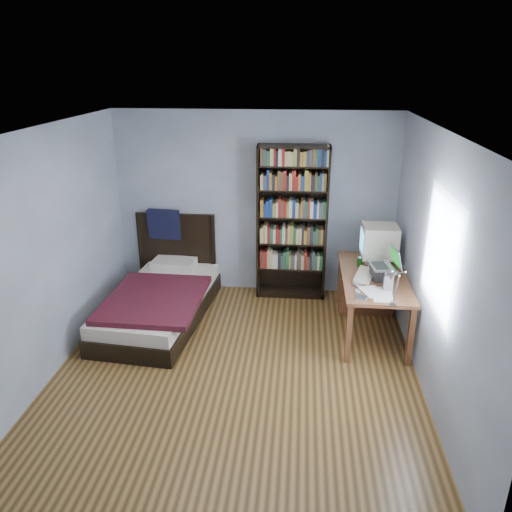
% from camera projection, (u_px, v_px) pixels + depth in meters
% --- Properties ---
extents(room, '(4.20, 4.24, 2.50)m').
position_uv_depth(room, '(237.00, 262.00, 4.84)').
color(room, '#4B3216').
rests_on(room, ground).
extents(desk, '(0.75, 1.56, 0.73)m').
position_uv_depth(desk, '(368.00, 284.00, 6.36)').
color(desk, brown).
rests_on(desk, floor).
extents(crt_monitor, '(0.43, 0.41, 0.49)m').
position_uv_depth(crt_monitor, '(378.00, 242.00, 6.11)').
color(crt_monitor, beige).
rests_on(crt_monitor, desk).
extents(laptop, '(0.35, 0.35, 0.39)m').
position_uv_depth(laptop, '(383.00, 270.00, 5.71)').
color(laptop, '#2D2D30').
rests_on(laptop, desk).
extents(desk_lamp, '(0.21, 0.46, 0.54)m').
position_uv_depth(desk_lamp, '(392.00, 279.00, 4.67)').
color(desk_lamp, '#99999E').
rests_on(desk_lamp, desk).
extents(keyboard, '(0.30, 0.50, 0.05)m').
position_uv_depth(keyboard, '(364.00, 275.00, 5.81)').
color(keyboard, beige).
rests_on(keyboard, desk).
extents(speaker, '(0.11, 0.11, 0.19)m').
position_uv_depth(speaker, '(389.00, 282.00, 5.43)').
color(speaker, gray).
rests_on(speaker, desk).
extents(soda_can, '(0.06, 0.06, 0.11)m').
position_uv_depth(soda_can, '(360.00, 262.00, 6.08)').
color(soda_can, black).
rests_on(soda_can, desk).
extents(mouse, '(0.06, 0.11, 0.04)m').
position_uv_depth(mouse, '(371.00, 265.00, 6.10)').
color(mouse, silver).
rests_on(mouse, desk).
extents(phone_silver, '(0.10, 0.11, 0.02)m').
position_uv_depth(phone_silver, '(357.00, 286.00, 5.55)').
color(phone_silver, '#BAB9BE').
rests_on(phone_silver, desk).
extents(phone_grey, '(0.05, 0.09, 0.02)m').
position_uv_depth(phone_grey, '(357.00, 292.00, 5.39)').
color(phone_grey, gray).
rests_on(phone_grey, desk).
extents(external_drive, '(0.14, 0.14, 0.02)m').
position_uv_depth(external_drive, '(361.00, 298.00, 5.25)').
color(external_drive, gray).
rests_on(external_drive, desk).
extents(bookshelf, '(0.94, 0.30, 2.08)m').
position_uv_depth(bookshelf, '(292.00, 223.00, 6.67)').
color(bookshelf, black).
rests_on(bookshelf, floor).
extents(bed, '(1.24, 2.19, 1.16)m').
position_uv_depth(bed, '(161.00, 298.00, 6.35)').
color(bed, black).
rests_on(bed, floor).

